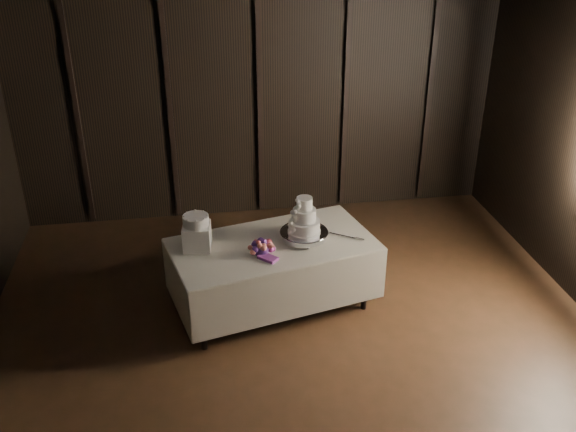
% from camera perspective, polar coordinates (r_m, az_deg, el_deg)
% --- Properties ---
extents(room, '(6.08, 7.08, 3.08)m').
position_cam_1_polar(room, '(4.91, 2.23, -1.91)').
color(room, black).
rests_on(room, ground).
extents(display_table, '(2.18, 1.47, 0.76)m').
position_cam_1_polar(display_table, '(6.50, -1.31, -5.07)').
color(display_table, silver).
rests_on(display_table, ground).
extents(cake_stand, '(0.51, 0.51, 0.09)m').
position_cam_1_polar(cake_stand, '(6.36, 1.44, -1.75)').
color(cake_stand, silver).
rests_on(cake_stand, display_table).
extents(wedding_cake, '(0.36, 0.31, 0.37)m').
position_cam_1_polar(wedding_cake, '(6.26, 1.24, -0.30)').
color(wedding_cake, white).
rests_on(wedding_cake, cake_stand).
extents(bouquet, '(0.49, 0.49, 0.19)m').
position_cam_1_polar(bouquet, '(6.12, -2.41, -2.82)').
color(bouquet, '#CC464E').
rests_on(bouquet, display_table).
extents(box_pedestal, '(0.29, 0.29, 0.25)m').
position_cam_1_polar(box_pedestal, '(6.24, -8.09, -1.82)').
color(box_pedestal, white).
rests_on(box_pedestal, display_table).
extents(small_cake, '(0.27, 0.27, 0.10)m').
position_cam_1_polar(small_cake, '(6.16, -8.20, -0.40)').
color(small_cake, white).
rests_on(small_cake, box_pedestal).
extents(cake_knife, '(0.32, 0.23, 0.01)m').
position_cam_1_polar(cake_knife, '(6.47, 4.86, -1.74)').
color(cake_knife, silver).
rests_on(cake_knife, display_table).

